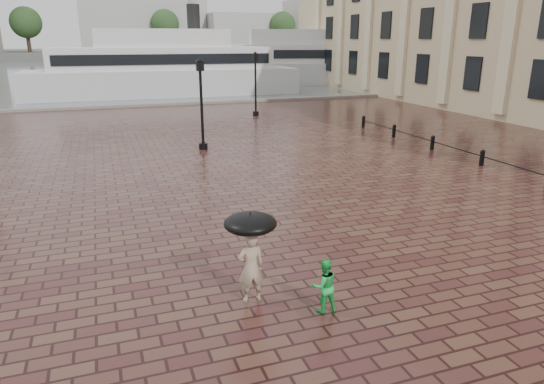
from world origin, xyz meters
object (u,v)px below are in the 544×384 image
at_px(child_pedestrian, 324,286).
at_px(ferry_near, 164,69).
at_px(ferry_far, 303,62).
at_px(street_lamps, 105,99).
at_px(adult_pedestrian, 251,267).

height_order(child_pedestrian, ferry_near, ferry_near).
distance_m(child_pedestrian, ferry_near, 42.18).
bearing_deg(ferry_far, street_lamps, -114.73).
distance_m(street_lamps, child_pedestrian, 20.08).
bearing_deg(street_lamps, adult_pedestrian, -82.78).
bearing_deg(adult_pedestrian, ferry_far, -113.52).
bearing_deg(ferry_near, adult_pedestrian, -93.95).
bearing_deg(ferry_far, adult_pedestrian, -99.78).
height_order(ferry_near, ferry_far, ferry_far).
bearing_deg(street_lamps, ferry_near, 74.88).
relative_size(street_lamps, ferry_far, 0.77).
xyz_separation_m(street_lamps, ferry_near, (6.05, 22.40, 0.27)).
xyz_separation_m(adult_pedestrian, ferry_near, (3.67, 41.17, 1.80)).
height_order(child_pedestrian, ferry_far, ferry_far).
distance_m(street_lamps, ferry_far, 38.11).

